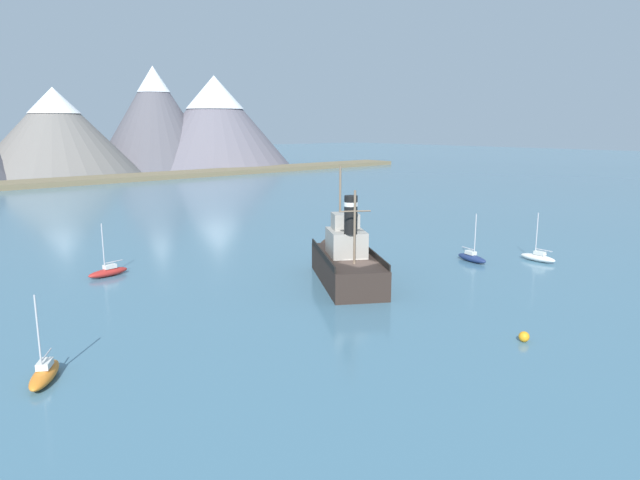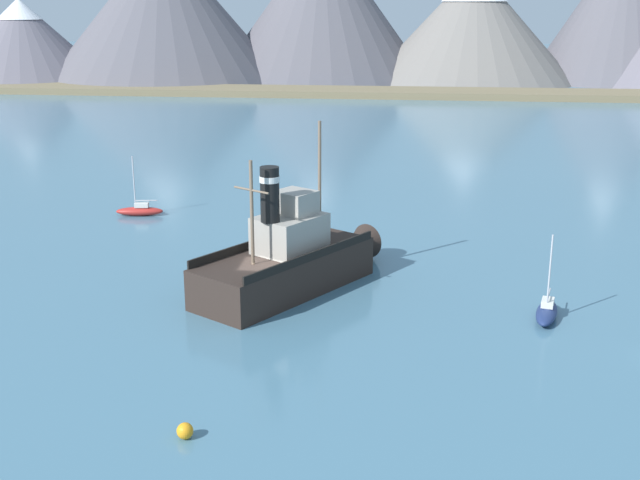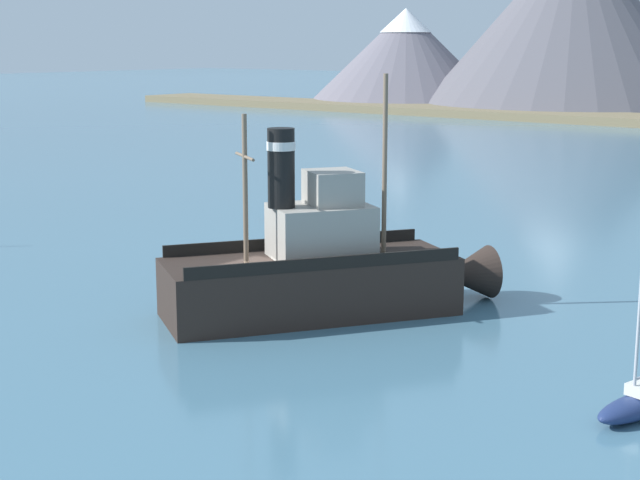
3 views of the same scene
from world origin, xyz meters
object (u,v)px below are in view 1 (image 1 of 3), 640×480
(old_tugboat, at_px, (346,261))
(sailboat_navy, at_px, (472,257))
(sailboat_white, at_px, (538,257))
(mooring_buoy, at_px, (524,337))
(sailboat_orange, at_px, (44,373))
(sailboat_red, at_px, (108,272))

(old_tugboat, height_order, sailboat_navy, old_tugboat)
(sailboat_navy, bearing_deg, sailboat_white, -40.92)
(sailboat_white, bearing_deg, old_tugboat, 158.90)
(sailboat_white, distance_m, sailboat_navy, 6.72)
(sailboat_navy, height_order, mooring_buoy, sailboat_navy)
(old_tugboat, relative_size, sailboat_navy, 2.85)
(old_tugboat, bearing_deg, sailboat_white, -21.10)
(sailboat_orange, relative_size, sailboat_red, 1.00)
(old_tugboat, distance_m, sailboat_orange, 26.31)
(old_tugboat, distance_m, sailboat_navy, 15.07)
(sailboat_white, relative_size, sailboat_red, 1.00)
(old_tugboat, relative_size, mooring_buoy, 20.71)
(old_tugboat, xyz_separation_m, sailboat_orange, (-26.04, -3.47, -1.40))
(sailboat_orange, relative_size, mooring_buoy, 7.27)
(sailboat_navy, relative_size, mooring_buoy, 7.27)
(mooring_buoy, bearing_deg, sailboat_white, 25.50)
(sailboat_orange, relative_size, sailboat_white, 1.00)
(old_tugboat, xyz_separation_m, sailboat_white, (19.73, -7.61, -1.40))
(old_tugboat, bearing_deg, mooring_buoy, -95.22)
(sailboat_white, xyz_separation_m, sailboat_navy, (-5.07, 4.40, 0.00))
(old_tugboat, relative_size, sailboat_orange, 2.85)
(sailboat_orange, relative_size, sailboat_navy, 1.00)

